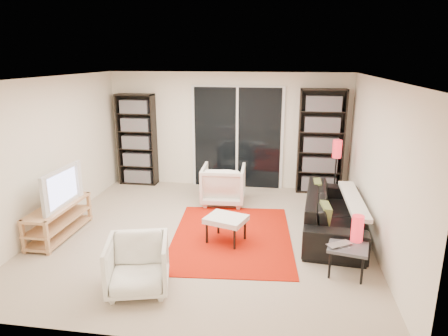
{
  "coord_description": "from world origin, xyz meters",
  "views": [
    {
      "loc": [
        1.16,
        -5.69,
        2.69
      ],
      "look_at": [
        0.25,
        0.3,
        1.0
      ],
      "focal_mm": 32.0,
      "sensor_mm": 36.0,
      "label": 1
    }
  ],
  "objects_px": {
    "side_table": "(348,248)",
    "floor_lamp": "(337,156)",
    "bookshelf_right": "(321,142)",
    "tv_stand": "(59,220)",
    "ottoman": "(226,220)",
    "bookshelf_left": "(137,140)",
    "armchair_back": "(223,184)",
    "armchair_front": "(138,265)",
    "sofa": "(334,213)"
  },
  "relations": [
    {
      "from": "side_table",
      "to": "floor_lamp",
      "type": "xyz_separation_m",
      "value": [
        0.12,
        2.61,
        0.56
      ]
    },
    {
      "from": "bookshelf_right",
      "to": "tv_stand",
      "type": "xyz_separation_m",
      "value": [
        -4.13,
        -2.75,
        -0.79
      ]
    },
    {
      "from": "bookshelf_right",
      "to": "ottoman",
      "type": "xyz_separation_m",
      "value": [
        -1.54,
        -2.57,
        -0.7
      ]
    },
    {
      "from": "bookshelf_right",
      "to": "tv_stand",
      "type": "bearing_deg",
      "value": -146.37
    },
    {
      "from": "tv_stand",
      "to": "side_table",
      "type": "bearing_deg",
      "value": -6.8
    },
    {
      "from": "ottoman",
      "to": "bookshelf_left",
      "type": "bearing_deg",
      "value": 131.98
    },
    {
      "from": "tv_stand",
      "to": "armchair_back",
      "type": "distance_m",
      "value": 2.92
    },
    {
      "from": "armchair_front",
      "to": "bookshelf_left",
      "type": "bearing_deg",
      "value": 95.53
    },
    {
      "from": "sofa",
      "to": "ottoman",
      "type": "xyz_separation_m",
      "value": [
        -1.63,
        -0.6,
        0.02
      ]
    },
    {
      "from": "bookshelf_right",
      "to": "ottoman",
      "type": "height_order",
      "value": "bookshelf_right"
    },
    {
      "from": "ottoman",
      "to": "floor_lamp",
      "type": "distance_m",
      "value": 2.69
    },
    {
      "from": "armchair_back",
      "to": "ottoman",
      "type": "bearing_deg",
      "value": 97.13
    },
    {
      "from": "ottoman",
      "to": "side_table",
      "type": "relative_size",
      "value": 1.19
    },
    {
      "from": "bookshelf_left",
      "to": "bookshelf_right",
      "type": "distance_m",
      "value": 3.85
    },
    {
      "from": "floor_lamp",
      "to": "sofa",
      "type": "bearing_deg",
      "value": -96.19
    },
    {
      "from": "ottoman",
      "to": "sofa",
      "type": "bearing_deg",
      "value": 20.16
    },
    {
      "from": "armchair_back",
      "to": "armchair_front",
      "type": "height_order",
      "value": "armchair_back"
    },
    {
      "from": "tv_stand",
      "to": "armchair_back",
      "type": "xyz_separation_m",
      "value": [
        2.3,
        1.8,
        0.11
      ]
    },
    {
      "from": "bookshelf_right",
      "to": "ottoman",
      "type": "bearing_deg",
      "value": -120.85
    },
    {
      "from": "bookshelf_left",
      "to": "sofa",
      "type": "distance_m",
      "value": 4.46
    },
    {
      "from": "armchair_back",
      "to": "ottoman",
      "type": "relative_size",
      "value": 1.19
    },
    {
      "from": "bookshelf_left",
      "to": "armchair_front",
      "type": "relative_size",
      "value": 2.71
    },
    {
      "from": "sofa",
      "to": "ottoman",
      "type": "relative_size",
      "value": 3.28
    },
    {
      "from": "tv_stand",
      "to": "side_table",
      "type": "distance_m",
      "value": 4.28
    },
    {
      "from": "sofa",
      "to": "floor_lamp",
      "type": "bearing_deg",
      "value": -0.99
    },
    {
      "from": "armchair_front",
      "to": "floor_lamp",
      "type": "relative_size",
      "value": 0.59
    },
    {
      "from": "bookshelf_right",
      "to": "side_table",
      "type": "bearing_deg",
      "value": -87.79
    },
    {
      "from": "bookshelf_left",
      "to": "ottoman",
      "type": "height_order",
      "value": "bookshelf_left"
    },
    {
      "from": "side_table",
      "to": "sofa",
      "type": "bearing_deg",
      "value": 91.22
    },
    {
      "from": "bookshelf_left",
      "to": "armchair_back",
      "type": "bearing_deg",
      "value": -24.95
    },
    {
      "from": "armchair_front",
      "to": "floor_lamp",
      "type": "distance_m",
      "value": 4.31
    },
    {
      "from": "bookshelf_right",
      "to": "sofa",
      "type": "distance_m",
      "value": 2.1
    },
    {
      "from": "bookshelf_right",
      "to": "sofa",
      "type": "height_order",
      "value": "bookshelf_right"
    },
    {
      "from": "ottoman",
      "to": "side_table",
      "type": "xyz_separation_m",
      "value": [
        1.66,
        -0.68,
        0.01
      ]
    },
    {
      "from": "sofa",
      "to": "floor_lamp",
      "type": "height_order",
      "value": "floor_lamp"
    },
    {
      "from": "bookshelf_right",
      "to": "sofa",
      "type": "bearing_deg",
      "value": -87.14
    },
    {
      "from": "armchair_front",
      "to": "side_table",
      "type": "distance_m",
      "value": 2.61
    },
    {
      "from": "bookshelf_left",
      "to": "floor_lamp",
      "type": "relative_size",
      "value": 1.59
    },
    {
      "from": "bookshelf_left",
      "to": "bookshelf_right",
      "type": "bearing_deg",
      "value": -0.0
    },
    {
      "from": "tv_stand",
      "to": "armchair_back",
      "type": "bearing_deg",
      "value": 38.14
    },
    {
      "from": "bookshelf_right",
      "to": "armchair_front",
      "type": "height_order",
      "value": "bookshelf_right"
    },
    {
      "from": "bookshelf_left",
      "to": "armchair_back",
      "type": "distance_m",
      "value": 2.31
    },
    {
      "from": "ottoman",
      "to": "floor_lamp",
      "type": "xyz_separation_m",
      "value": [
        1.78,
        1.93,
        0.57
      ]
    },
    {
      "from": "side_table",
      "to": "armchair_front",
      "type": "bearing_deg",
      "value": -163.13
    },
    {
      "from": "sofa",
      "to": "armchair_back",
      "type": "xyz_separation_m",
      "value": [
        -1.93,
        1.03,
        0.04
      ]
    },
    {
      "from": "tv_stand",
      "to": "armchair_back",
      "type": "relative_size",
      "value": 1.63
    },
    {
      "from": "bookshelf_left",
      "to": "floor_lamp",
      "type": "distance_m",
      "value": 4.14
    },
    {
      "from": "armchair_front",
      "to": "ottoman",
      "type": "xyz_separation_m",
      "value": [
        0.84,
        1.44,
        0.02
      ]
    },
    {
      "from": "armchair_back",
      "to": "armchair_front",
      "type": "distance_m",
      "value": 3.12
    },
    {
      "from": "armchair_front",
      "to": "ottoman",
      "type": "distance_m",
      "value": 1.67
    }
  ]
}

